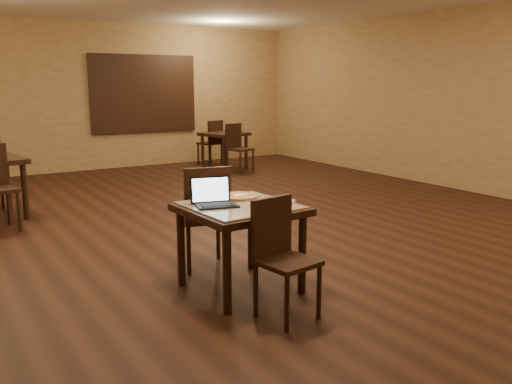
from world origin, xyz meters
TOP-DOWN VIEW (x-y plane):
  - ground at (0.00, 0.00)m, footprint 10.00×10.00m
  - wall_back at (0.00, 5.00)m, footprint 8.00×0.02m
  - wall_right at (4.00, 0.00)m, footprint 0.02×10.00m
  - mural at (0.50, 4.96)m, footprint 2.34×0.05m
  - tiled_table at (-1.46, -2.37)m, footprint 0.97×0.97m
  - chair_main_near at (-1.48, -2.99)m, footprint 0.46×0.46m
  - chair_main_far at (-1.49, -1.76)m, footprint 0.54×0.54m
  - laptop at (-1.66, -2.26)m, footprint 0.40×0.35m
  - plate at (-1.24, -2.55)m, footprint 0.25×0.25m
  - pizza_slice at (-1.24, -2.55)m, footprint 0.23×0.23m
  - pizza_pan at (-1.34, -2.13)m, footprint 0.33×0.33m
  - pizza_whole at (-1.34, -2.13)m, footprint 0.34×0.34m
  - spatula at (-1.32, -2.15)m, footprint 0.16×0.28m
  - napkin_roll at (-1.06, -2.51)m, footprint 0.07×0.17m
  - other_table_a at (1.73, 3.67)m, footprint 0.99×0.99m
  - other_table_a_chair_near at (1.71, 3.10)m, footprint 0.52×0.52m
  - other_table_a_chair_far at (1.75, 4.25)m, footprint 0.52×0.52m

SIDE VIEW (x-z plane):
  - ground at x=0.00m, z-range 0.00..0.00m
  - chair_main_near at x=-1.48m, z-range 0.06..0.98m
  - other_table_a_chair_near at x=1.71m, z-range 0.06..1.04m
  - other_table_a_chair_far at x=1.75m, z-range 0.06..1.04m
  - chair_main_far at x=-1.49m, z-range 0.07..1.09m
  - other_table_a at x=1.73m, z-range 0.25..1.01m
  - tiled_table at x=-1.46m, z-range 0.28..1.04m
  - pizza_pan at x=-1.34m, z-range 0.76..0.77m
  - plate at x=-1.24m, z-range 0.76..0.78m
  - pizza_whole at x=-1.34m, z-range 0.77..0.79m
  - napkin_roll at x=-1.06m, z-range 0.76..0.80m
  - pizza_slice at x=-1.24m, z-range 0.78..0.80m
  - spatula at x=-1.32m, z-range 0.78..0.80m
  - laptop at x=-1.66m, z-range 0.71..0.94m
  - wall_back at x=0.00m, z-range 0.00..3.00m
  - wall_right at x=4.00m, z-range 0.00..3.00m
  - mural at x=0.50m, z-range 0.73..2.37m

